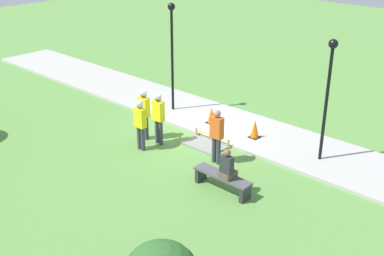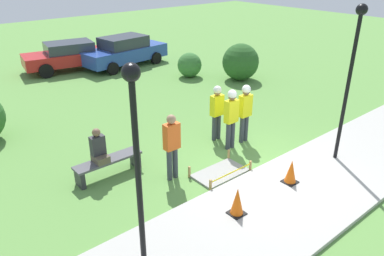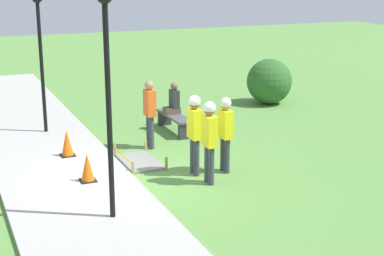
{
  "view_description": "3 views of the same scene",
  "coord_description": "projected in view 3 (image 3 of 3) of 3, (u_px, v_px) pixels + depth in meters",
  "views": [
    {
      "loc": [
        -10.58,
        11.5,
        7.06
      ],
      "look_at": [
        -0.89,
        1.0,
        0.8
      ],
      "focal_mm": 45.0,
      "sensor_mm": 36.0,
      "label": 1
    },
    {
      "loc": [
        -6.97,
        -5.53,
        5.23
      ],
      "look_at": [
        -0.75,
        1.93,
        0.77
      ],
      "focal_mm": 35.0,
      "sensor_mm": 36.0,
      "label": 2
    },
    {
      "loc": [
        11.83,
        -3.71,
        4.56
      ],
      "look_at": [
        -0.51,
        1.66,
        0.87
      ],
      "focal_mm": 55.0,
      "sensor_mm": 36.0,
      "label": 3
    }
  ],
  "objects": [
    {
      "name": "worker_assistant",
      "position": [
        195.0,
        127.0,
        13.09
      ],
      "size": [
        0.4,
        0.27,
        1.84
      ],
      "color": "#383D47",
      "rests_on": "ground_plane"
    },
    {
      "name": "lamppost_far",
      "position": [
        40.0,
        42.0,
        15.86
      ],
      "size": [
        0.28,
        0.28,
        3.81
      ],
      "color": "black",
      "rests_on": "sidewalk"
    },
    {
      "name": "bystander_in_orange_shirt",
      "position": [
        150.0,
        110.0,
        15.08
      ],
      "size": [
        0.4,
        0.23,
        1.78
      ],
      "color": "#383D47",
      "rests_on": "ground_plane"
    },
    {
      "name": "ground_plane",
      "position": [
        133.0,
        179.0,
        13.09
      ],
      "size": [
        60.0,
        60.0,
        0.0
      ],
      "primitive_type": "plane",
      "color": "#5B8E42"
    },
    {
      "name": "shrub_rounded_near",
      "position": [
        269.0,
        81.0,
        20.12
      ],
      "size": [
        1.55,
        1.55,
        1.55
      ],
      "color": "#2D6028",
      "rests_on": "ground_plane"
    },
    {
      "name": "park_bench",
      "position": [
        174.0,
        120.0,
        16.76
      ],
      "size": [
        1.8,
        0.44,
        0.5
      ],
      "color": "#2D2D33",
      "rests_on": "ground_plane"
    },
    {
      "name": "sidewalk",
      "position": [
        70.0,
        186.0,
        12.54
      ],
      "size": [
        28.0,
        2.83,
        0.1
      ],
      "color": "#ADAAA3",
      "rests_on": "ground_plane"
    },
    {
      "name": "traffic_cone_near_patch",
      "position": [
        67.0,
        143.0,
        14.3
      ],
      "size": [
        0.34,
        0.34,
        0.65
      ],
      "color": "black",
      "rests_on": "sidewalk"
    },
    {
      "name": "person_seated_on_bench",
      "position": [
        173.0,
        101.0,
        16.83
      ],
      "size": [
        0.36,
        0.44,
        0.89
      ],
      "color": "brown",
      "rests_on": "park_bench"
    },
    {
      "name": "worker_trainee",
      "position": [
        225.0,
        128.0,
        13.29
      ],
      "size": [
        0.4,
        0.25,
        1.75
      ],
      "color": "#383D47",
      "rests_on": "ground_plane"
    },
    {
      "name": "worker_supervisor",
      "position": [
        209.0,
        135.0,
        12.54
      ],
      "size": [
        0.4,
        0.26,
        1.83
      ],
      "color": "#383D47",
      "rests_on": "ground_plane"
    },
    {
      "name": "lamppost_near",
      "position": [
        107.0,
        73.0,
        10.18
      ],
      "size": [
        0.28,
        0.28,
        4.13
      ],
      "color": "black",
      "rests_on": "sidewalk"
    },
    {
      "name": "traffic_cone_far_patch",
      "position": [
        87.0,
        167.0,
        12.61
      ],
      "size": [
        0.34,
        0.34,
        0.62
      ],
      "color": "black",
      "rests_on": "sidewalk"
    },
    {
      "name": "wet_concrete_patch",
      "position": [
        140.0,
        162.0,
        14.14
      ],
      "size": [
        1.48,
        0.86,
        0.32
      ],
      "color": "gray",
      "rests_on": "ground_plane"
    }
  ]
}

